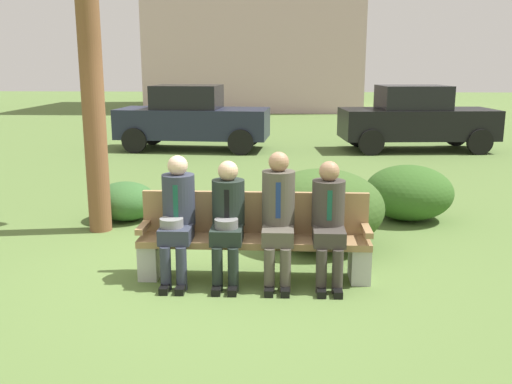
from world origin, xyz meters
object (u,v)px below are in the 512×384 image
(seated_man_rightmost, at_px, (329,216))
(shrub_mid_lawn, at_px, (409,193))
(shrub_near_bench, at_px, (125,201))
(seated_man_leftmost, at_px, (177,213))
(parked_car_near, at_px, (192,118))
(park_bench, at_px, (254,237))
(seated_man_centerright, at_px, (278,211))
(shrub_far_lawn, at_px, (322,208))
(seated_man_centerleft, at_px, (228,216))
(parked_car_far, at_px, (416,118))

(seated_man_rightmost, height_order, shrub_mid_lawn, seated_man_rightmost)
(shrub_near_bench, bearing_deg, seated_man_leftmost, -62.12)
(parked_car_near, bearing_deg, park_bench, -76.82)
(seated_man_centerright, height_order, seated_man_rightmost, seated_man_centerright)
(shrub_far_lawn, relative_size, parked_car_near, 0.39)
(shrub_near_bench, bearing_deg, seated_man_centerleft, -52.87)
(seated_man_centerleft, distance_m, parked_car_far, 10.18)
(shrub_near_bench, distance_m, parked_car_far, 9.11)
(shrub_near_bench, relative_size, parked_car_far, 0.22)
(seated_man_leftmost, xyz_separation_m, shrub_near_bench, (-1.20, 2.28, -0.45))
(seated_man_leftmost, height_order, parked_car_near, parked_car_near)
(seated_man_rightmost, bearing_deg, seated_man_leftmost, -179.96)
(seated_man_centerleft, xyz_separation_m, shrub_near_bench, (-1.73, 2.28, -0.42))
(shrub_near_bench, bearing_deg, shrub_far_lawn, -20.18)
(shrub_near_bench, bearing_deg, park_bench, -47.00)
(seated_man_leftmost, relative_size, shrub_mid_lawn, 1.03)
(seated_man_rightmost, distance_m, parked_car_near, 9.68)
(parked_car_far, bearing_deg, parked_car_near, -178.73)
(seated_man_centerright, height_order, parked_car_near, parked_car_near)
(seated_man_leftmost, bearing_deg, seated_man_rightmost, 0.04)
(seated_man_leftmost, height_order, shrub_mid_lawn, seated_man_leftmost)
(seated_man_leftmost, xyz_separation_m, seated_man_rightmost, (1.56, 0.00, -0.02))
(parked_car_near, xyz_separation_m, parked_car_far, (5.84, 0.13, 0.00))
(park_bench, xyz_separation_m, shrub_near_bench, (-2.00, 2.14, -0.16))
(seated_man_rightmost, bearing_deg, parked_car_near, 107.43)
(seated_man_leftmost, xyz_separation_m, seated_man_centerright, (1.04, 0.01, 0.03))
(seated_man_centerright, bearing_deg, parked_car_far, 69.75)
(seated_man_leftmost, bearing_deg, parked_car_far, 64.36)
(shrub_far_lawn, bearing_deg, shrub_near_bench, 159.82)
(seated_man_centerleft, height_order, parked_car_far, parked_car_far)
(shrub_far_lawn, height_order, parked_car_far, parked_car_far)
(shrub_mid_lawn, bearing_deg, parked_car_near, 122.38)
(seated_man_centerright, height_order, shrub_far_lawn, seated_man_centerright)
(seated_man_centerright, distance_m, shrub_far_lawn, 1.38)
(seated_man_leftmost, height_order, parked_car_far, parked_car_far)
(shrub_far_lawn, distance_m, parked_car_near, 8.51)
(park_bench, bearing_deg, seated_man_centerleft, -152.49)
(seated_man_centerleft, bearing_deg, seated_man_rightmost, 0.36)
(park_bench, height_order, seated_man_rightmost, seated_man_rightmost)
(shrub_near_bench, relative_size, parked_car_near, 0.23)
(park_bench, relative_size, parked_car_far, 0.60)
(shrub_mid_lawn, distance_m, parked_car_near, 7.95)
(seated_man_centerleft, relative_size, shrub_mid_lawn, 0.99)
(seated_man_rightmost, height_order, parked_car_far, parked_car_far)
(seated_man_centerright, bearing_deg, seated_man_rightmost, -0.99)
(seated_man_leftmost, bearing_deg, shrub_near_bench, 117.88)
(seated_man_centerleft, xyz_separation_m, shrub_far_lawn, (1.05, 1.26, -0.22))
(parked_car_far, bearing_deg, shrub_far_lawn, -109.79)
(park_bench, height_order, seated_man_centerright, seated_man_centerright)
(seated_man_rightmost, xyz_separation_m, parked_car_far, (2.94, 9.37, 0.13))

